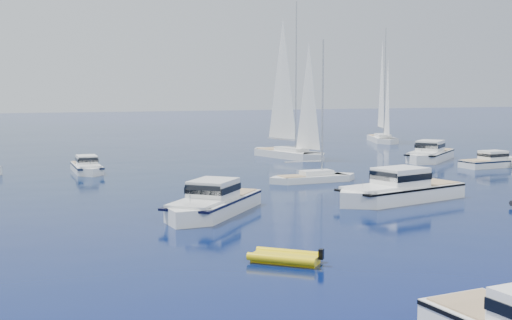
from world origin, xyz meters
The scene contains 10 objects.
ground centered at (0.00, 0.00, 0.00)m, with size 400.00×400.00×0.00m, color #091057.
motor_cruiser_left centered at (-8.21, 16.00, 0.00)m, with size 3.14×10.26×2.69m, color silver, non-canonical shape.
motor_cruiser_centre centered at (5.14, 15.97, 0.00)m, with size 3.40×11.11×2.92m, color white, non-canonical shape.
motor_cruiser_far_r centered at (25.27, 29.79, 0.00)m, with size 2.40×7.83×2.05m, color silver, non-canonical shape.
motor_cruiser_distant centered at (22.84, 36.94, 0.00)m, with size 3.19×10.43×2.74m, color white, non-canonical shape.
motor_cruiser_horizon centered at (-12.40, 40.03, 0.00)m, with size 2.33×7.61×2.00m, color white, non-canonical shape.
sailboat_centre centered at (4.03, 26.76, 0.00)m, with size 2.13×8.20×12.05m, color white, non-canonical shape.
sailboat_sails_r centered at (10.25, 45.39, 0.00)m, with size 3.12×11.98×17.61m, color silver, non-canonical shape.
sailboat_sails_far centered at (32.10, 60.98, 0.00)m, with size 2.95×11.36×16.70m, color silver, non-canonical shape.
tender_yellow centered at (-8.81, 3.66, 0.00)m, with size 1.83×3.28×0.95m, color yellow, non-canonical shape.
Camera 1 is at (-20.96, -23.37, 7.69)m, focal length 48.00 mm.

